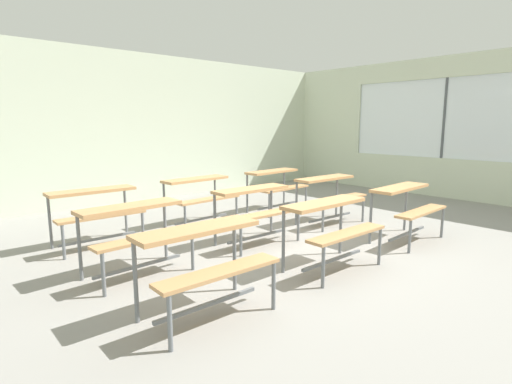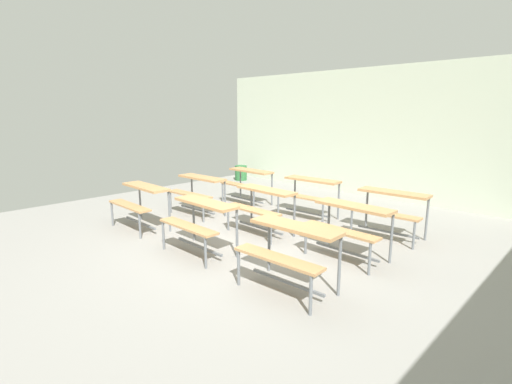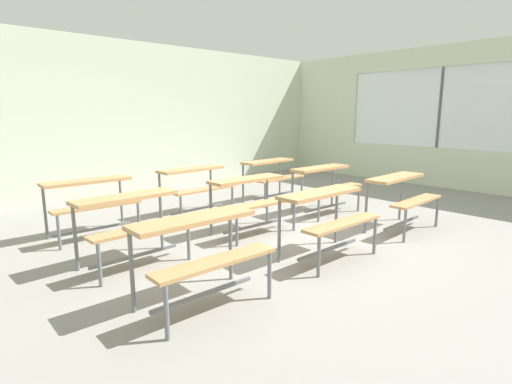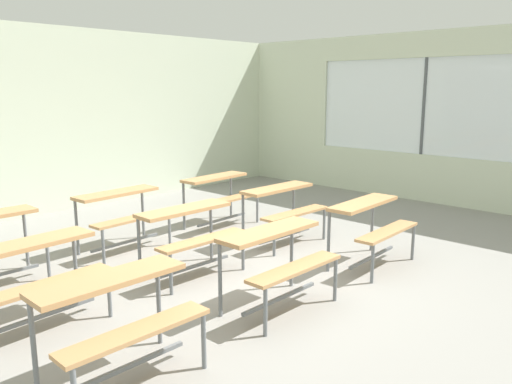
{
  "view_description": "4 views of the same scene",
  "coord_description": "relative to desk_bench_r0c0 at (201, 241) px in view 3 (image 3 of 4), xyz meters",
  "views": [
    {
      "loc": [
        -3.8,
        -3.3,
        1.6
      ],
      "look_at": [
        -0.34,
        0.59,
        0.7
      ],
      "focal_mm": 28.0,
      "sensor_mm": 36.0,
      "label": 1
    },
    {
      "loc": [
        3.79,
        -3.79,
        1.99
      ],
      "look_at": [
        -0.57,
        0.71,
        0.65
      ],
      "focal_mm": 26.34,
      "sensor_mm": 36.0,
      "label": 2
    },
    {
      "loc": [
        -3.8,
        -3.3,
        1.6
      ],
      "look_at": [
        -0.12,
        0.75,
        0.51
      ],
      "focal_mm": 28.0,
      "sensor_mm": 36.0,
      "label": 3
    },
    {
      "loc": [
        -3.79,
        -3.6,
        2.04
      ],
      "look_at": [
        0.58,
        0.46,
        0.82
      ],
      "focal_mm": 35.98,
      "sensor_mm": 36.0,
      "label": 4
    }
  ],
  "objects": [
    {
      "name": "desk_bench_r1c1",
      "position": [
        1.69,
        1.25,
        0.0
      ],
      "size": [
        1.11,
        0.62,
        0.74
      ],
      "rotation": [
        0.0,
        0.0,
        -0.02
      ],
      "color": "tan",
      "rests_on": "ground"
    },
    {
      "name": "wall_right",
      "position": [
        7.02,
        0.53,
        0.88
      ],
      "size": [
        0.12,
        9.0,
        3.0
      ],
      "color": "beige",
      "rests_on": "ground"
    },
    {
      "name": "ground",
      "position": [
        2.02,
        0.66,
        -0.59
      ],
      "size": [
        10.0,
        9.0,
        0.05
      ],
      "primitive_type": "cube",
      "color": "gray"
    },
    {
      "name": "desk_bench_r2c2",
      "position": [
        3.31,
        2.52,
        0.0
      ],
      "size": [
        1.13,
        0.64,
        0.74
      ],
      "rotation": [
        0.0,
        0.0,
        0.05
      ],
      "color": "tan",
      "rests_on": "ground"
    },
    {
      "name": "desk_bench_r2c1",
      "position": [
        1.68,
        2.58,
        0.0
      ],
      "size": [
        1.13,
        0.64,
        0.74
      ],
      "rotation": [
        0.0,
        0.0,
        0.05
      ],
      "color": "tan",
      "rests_on": "ground"
    },
    {
      "name": "desk_bench_r0c1",
      "position": [
        1.68,
        -0.01,
        0.0
      ],
      "size": [
        1.11,
        0.6,
        0.74
      ],
      "rotation": [
        0.0,
        0.0,
        -0.01
      ],
      "color": "tan",
      "rests_on": "ground"
    },
    {
      "name": "desk_bench_r1c2",
      "position": [
        3.3,
        1.29,
        0.0
      ],
      "size": [
        1.12,
        0.62,
        0.74
      ],
      "rotation": [
        0.0,
        0.0,
        -0.03
      ],
      "color": "tan",
      "rests_on": "ground"
    },
    {
      "name": "desk_bench_r1c0",
      "position": [
        -0.02,
        1.25,
        0.0
      ],
      "size": [
        1.12,
        0.64,
        0.74
      ],
      "rotation": [
        0.0,
        0.0,
        0.04
      ],
      "color": "tan",
      "rests_on": "ground"
    },
    {
      "name": "desk_bench_r0c0",
      "position": [
        0.0,
        0.0,
        0.0
      ],
      "size": [
        1.11,
        0.61,
        0.74
      ],
      "rotation": [
        0.0,
        0.0,
        -0.02
      ],
      "color": "tan",
      "rests_on": "ground"
    },
    {
      "name": "desk_bench_r0c2",
      "position": [
        3.31,
        -0.02,
        0.0
      ],
      "size": [
        1.12,
        0.63,
        0.74
      ],
      "rotation": [
        0.0,
        0.0,
        0.04
      ],
      "color": "tan",
      "rests_on": "ground"
    },
    {
      "name": "desk_bench_r2c0",
      "position": [
        0.04,
        2.56,
        0.0
      ],
      "size": [
        1.11,
        0.61,
        0.74
      ],
      "rotation": [
        0.0,
        0.0,
        -0.02
      ],
      "color": "tan",
      "rests_on": "ground"
    },
    {
      "name": "wall_back",
      "position": [
        2.02,
        5.16,
        0.94
      ],
      "size": [
        10.0,
        0.12,
        3.0
      ],
      "primitive_type": "cube",
      "color": "beige",
      "rests_on": "ground"
    }
  ]
}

